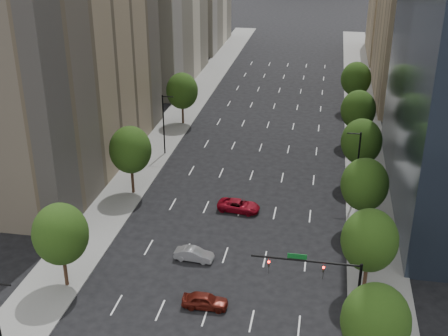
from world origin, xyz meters
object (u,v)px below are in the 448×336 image
Objects in this scene: traffic_signal at (329,280)px; car_silver at (194,254)px; car_maroon at (205,301)px; car_red_far at (239,206)px.

car_silver is at bearing 147.71° from traffic_signal.
car_maroon is at bearing 173.73° from traffic_signal.
car_maroon is at bearing -155.42° from car_silver.
car_red_far is at bearing 118.29° from traffic_signal.
traffic_signal is at bearing -97.71° from car_maroon.
car_red_far is at bearing -10.04° from car_silver.
car_red_far is (0.14, 18.62, -0.01)m from car_maroon.
car_red_far reaches higher than car_silver.
car_maroon reaches higher than car_silver.
traffic_signal is 22.93m from car_red_far.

